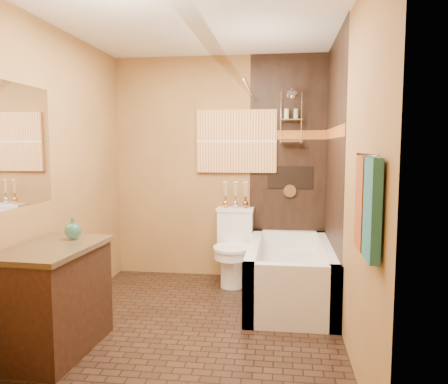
% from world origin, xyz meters
% --- Properties ---
extents(floor, '(3.00, 3.00, 0.00)m').
position_xyz_m(floor, '(0.00, 0.00, 0.00)').
color(floor, black).
rests_on(floor, ground).
extents(wall_left, '(0.02, 3.00, 2.50)m').
position_xyz_m(wall_left, '(-1.20, 0.00, 1.25)').
color(wall_left, '#AB7A42').
rests_on(wall_left, floor).
extents(wall_right, '(0.02, 3.00, 2.50)m').
position_xyz_m(wall_right, '(1.20, 0.00, 1.25)').
color(wall_right, '#AB7A42').
rests_on(wall_right, floor).
extents(wall_back, '(2.40, 0.02, 2.50)m').
position_xyz_m(wall_back, '(0.00, 1.50, 1.25)').
color(wall_back, '#AB7A42').
rests_on(wall_back, floor).
extents(wall_front, '(2.40, 0.02, 2.50)m').
position_xyz_m(wall_front, '(0.00, -1.50, 1.25)').
color(wall_front, '#AB7A42').
rests_on(wall_front, floor).
extents(ceiling, '(3.00, 3.00, 0.00)m').
position_xyz_m(ceiling, '(0.00, 0.00, 2.50)').
color(ceiling, silver).
rests_on(ceiling, wall_back).
extents(alcove_tile_back, '(0.85, 0.01, 2.50)m').
position_xyz_m(alcove_tile_back, '(0.78, 1.49, 1.25)').
color(alcove_tile_back, black).
rests_on(alcove_tile_back, wall_back).
extents(alcove_tile_right, '(0.01, 1.50, 2.50)m').
position_xyz_m(alcove_tile_right, '(1.19, 0.75, 1.25)').
color(alcove_tile_right, black).
rests_on(alcove_tile_right, wall_right).
extents(mosaic_band_back, '(0.85, 0.01, 0.10)m').
position_xyz_m(mosaic_band_back, '(0.78, 1.48, 1.62)').
color(mosaic_band_back, '#984E1B').
rests_on(mosaic_band_back, alcove_tile_back).
extents(mosaic_band_right, '(0.01, 1.50, 0.10)m').
position_xyz_m(mosaic_band_right, '(1.18, 0.75, 1.62)').
color(mosaic_band_right, '#984E1B').
rests_on(mosaic_band_right, alcove_tile_right).
extents(alcove_niche, '(0.50, 0.01, 0.25)m').
position_xyz_m(alcove_niche, '(0.80, 1.48, 1.15)').
color(alcove_niche, black).
rests_on(alcove_niche, alcove_tile_back).
extents(shower_fixtures, '(0.24, 0.33, 1.16)m').
position_xyz_m(shower_fixtures, '(0.80, 1.38, 1.67)').
color(shower_fixtures, silver).
rests_on(shower_fixtures, floor).
extents(curtain_rod, '(0.03, 1.55, 0.03)m').
position_xyz_m(curtain_rod, '(0.40, 0.75, 2.02)').
color(curtain_rod, silver).
rests_on(curtain_rod, wall_back).
extents(towel_bar, '(0.02, 0.55, 0.02)m').
position_xyz_m(towel_bar, '(1.15, -1.05, 1.45)').
color(towel_bar, silver).
rests_on(towel_bar, wall_right).
extents(towel_teal, '(0.05, 0.22, 0.52)m').
position_xyz_m(towel_teal, '(1.16, -1.18, 1.18)').
color(towel_teal, '#21656F').
rests_on(towel_teal, towel_bar).
extents(towel_rust, '(0.05, 0.22, 0.52)m').
position_xyz_m(towel_rust, '(1.16, -0.92, 1.18)').
color(towel_rust, brown).
rests_on(towel_rust, towel_bar).
extents(sunset_painting, '(0.90, 0.04, 0.70)m').
position_xyz_m(sunset_painting, '(0.20, 1.48, 1.55)').
color(sunset_painting, '#C66D2E').
rests_on(sunset_painting, wall_back).
extents(vanity_mirror, '(0.01, 1.00, 0.90)m').
position_xyz_m(vanity_mirror, '(-1.19, -0.54, 1.50)').
color(vanity_mirror, white).
rests_on(vanity_mirror, wall_left).
extents(bathtub, '(0.80, 1.50, 0.55)m').
position_xyz_m(bathtub, '(0.80, 0.75, 0.22)').
color(bathtub, white).
rests_on(bathtub, floor).
extents(toilet, '(0.41, 0.61, 0.81)m').
position_xyz_m(toilet, '(0.20, 1.21, 0.41)').
color(toilet, white).
rests_on(toilet, floor).
extents(vanity, '(0.59, 0.92, 0.79)m').
position_xyz_m(vanity, '(-0.92, -0.54, 0.39)').
color(vanity, black).
rests_on(vanity, floor).
extents(teal_bottle, '(0.15, 0.15, 0.20)m').
position_xyz_m(teal_bottle, '(-0.87, -0.31, 0.87)').
color(teal_bottle, '#267262').
rests_on(teal_bottle, vanity).
extents(bud_vases, '(0.29, 0.06, 0.28)m').
position_xyz_m(bud_vases, '(0.20, 1.39, 0.96)').
color(bud_vases, '#C9873E').
rests_on(bud_vases, toilet).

